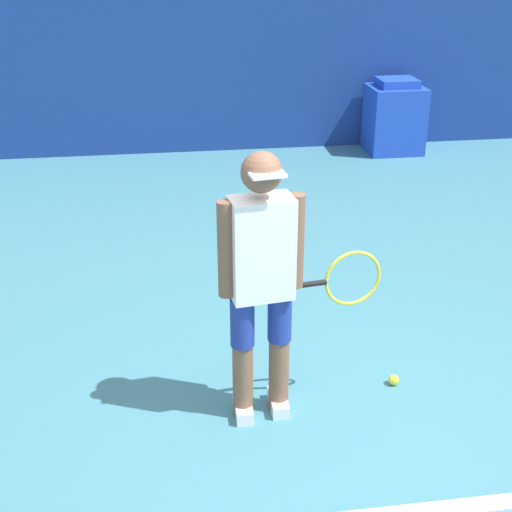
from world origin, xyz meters
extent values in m
plane|color=teal|center=(0.00, 0.00, 0.00)|extent=(24.00, 24.00, 0.00)
cube|color=navy|center=(0.00, 5.93, 1.13)|extent=(24.00, 0.10, 2.25)
cylinder|color=brown|center=(-0.48, 0.34, 0.24)|extent=(0.12, 0.12, 0.49)
cylinder|color=navy|center=(-0.48, 0.34, 0.63)|extent=(0.14, 0.14, 0.30)
cube|color=white|center=(-0.48, 0.34, 0.04)|extent=(0.10, 0.24, 0.08)
cylinder|color=brown|center=(-0.26, 0.37, 0.24)|extent=(0.12, 0.12, 0.49)
cylinder|color=navy|center=(-0.26, 0.37, 0.63)|extent=(0.14, 0.14, 0.30)
cube|color=white|center=(-0.26, 0.37, 0.04)|extent=(0.10, 0.24, 0.08)
cube|color=white|center=(-0.37, 0.36, 1.07)|extent=(0.36, 0.24, 0.58)
sphere|color=brown|center=(-0.37, 0.36, 1.50)|extent=(0.22, 0.22, 0.22)
cube|color=white|center=(-0.35, 0.26, 1.52)|extent=(0.19, 0.14, 0.02)
cylinder|color=brown|center=(-0.56, 0.33, 1.09)|extent=(0.09, 0.09, 0.55)
cylinder|color=brown|center=(-0.17, 0.38, 1.09)|extent=(0.09, 0.09, 0.55)
cylinder|color=black|center=(-0.08, 0.40, 0.82)|extent=(0.19, 0.06, 0.03)
torus|color=yellow|center=(0.17, 0.43, 0.82)|extent=(0.35, 0.07, 0.35)
sphere|color=#D1E533|center=(0.51, 0.51, 0.03)|extent=(0.07, 0.07, 0.07)
cube|color=blue|center=(2.14, 5.53, 0.42)|extent=(0.68, 0.60, 0.83)
cube|color=blue|center=(2.14, 5.53, 0.88)|extent=(0.48, 0.42, 0.10)
camera|label=1|loc=(-0.90, -3.10, 2.65)|focal=50.00mm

